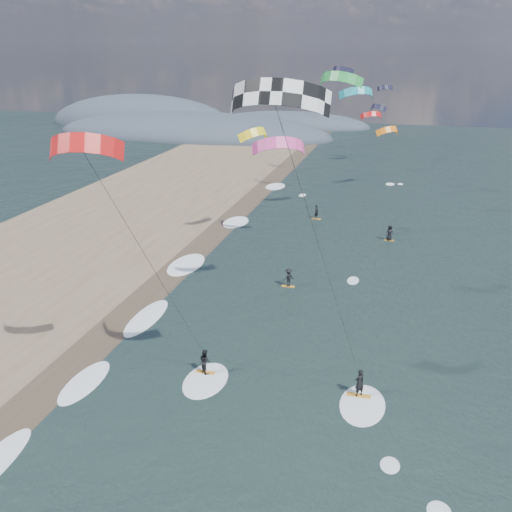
# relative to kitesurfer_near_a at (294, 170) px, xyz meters

# --- Properties ---
(ground) EXTENTS (260.00, 260.00, 0.00)m
(ground) POSITION_rel_kitesurfer_near_a_xyz_m (-2.90, -3.98, -14.30)
(ground) COLOR black
(ground) RESTS_ON ground
(wet_sand_strip) EXTENTS (3.00, 240.00, 0.00)m
(wet_sand_strip) POSITION_rel_kitesurfer_near_a_xyz_m (-14.90, 6.02, -14.30)
(wet_sand_strip) COLOR #382D23
(wet_sand_strip) RESTS_ON ground
(coastal_hills) EXTENTS (80.00, 41.00, 15.00)m
(coastal_hills) POSITION_rel_kitesurfer_near_a_xyz_m (-47.74, 103.88, -14.30)
(coastal_hills) COLOR #3D4756
(coastal_hills) RESTS_ON ground
(kitesurfer_near_a) EXTENTS (7.74, 8.31, 18.54)m
(kitesurfer_near_a) POSITION_rel_kitesurfer_near_a_xyz_m (0.00, 0.00, 0.00)
(kitesurfer_near_a) COLOR orange
(kitesurfer_near_a) RESTS_ON ground
(kitesurfer_near_b) EXTENTS (6.98, 8.49, 16.12)m
(kitesurfer_near_b) POSITION_rel_kitesurfer_near_a_xyz_m (-8.68, 0.73, -3.86)
(kitesurfer_near_b) COLOR orange
(kitesurfer_near_b) RESTS_ON ground
(far_kitesurfers) EXTENTS (9.76, 21.10, 1.70)m
(far_kitesurfers) POSITION_rel_kitesurfer_near_a_xyz_m (-1.88, 28.33, -13.47)
(far_kitesurfers) COLOR orange
(far_kitesurfers) RESTS_ON ground
(bg_kite_field) EXTENTS (14.68, 71.37, 9.72)m
(bg_kite_field) POSITION_rel_kitesurfer_near_a_xyz_m (-2.82, 46.78, -1.83)
(bg_kite_field) COLOR yellow
(bg_kite_field) RESTS_ON ground
(shoreline_surf) EXTENTS (2.40, 79.40, 0.11)m
(shoreline_surf) POSITION_rel_kitesurfer_near_a_xyz_m (-13.70, 10.77, -14.30)
(shoreline_surf) COLOR white
(shoreline_surf) RESTS_ON ground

